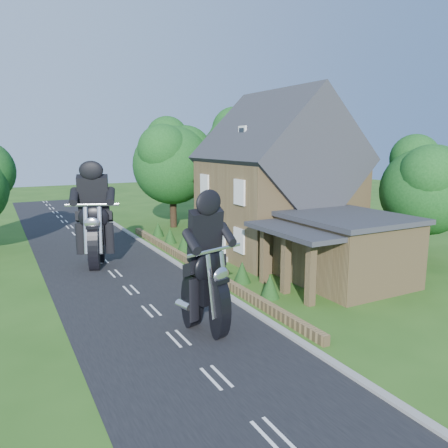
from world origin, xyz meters
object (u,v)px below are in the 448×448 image
motorcycle_follow (96,251)px  motorcycle_lead (206,312)px  house (277,185)px  garden_wall (195,264)px  annex (344,248)px

motorcycle_follow → motorcycle_lead: bearing=118.8°
house → motorcycle_lead: (-9.38, -8.99, -3.54)m
house → motorcycle_lead: house is taller
house → motorcycle_follow: size_ratio=5.31×
garden_wall → house: (6.19, 1.00, 4.14)m
garden_wall → motorcycle_follow: (-4.86, 2.86, 0.70)m
annex → motorcycle_lead: size_ratio=4.10×
garden_wall → motorcycle_lead: 8.62m
annex → motorcycle_lead: 9.07m
annex → motorcycle_follow: 13.58m
annex → motorcycle_lead: (-8.75, -2.19, -0.97)m
house → motorcycle_follow: bearing=170.5°
house → motorcycle_lead: bearing=-136.2°
house → motorcycle_follow: house is taller
motorcycle_follow → house: bearing=-169.5°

